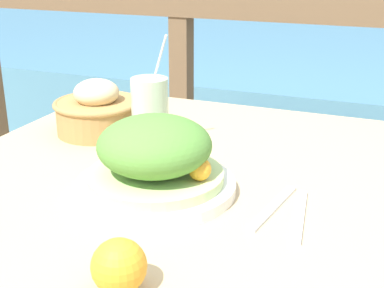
% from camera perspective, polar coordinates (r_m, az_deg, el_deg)
% --- Properties ---
extents(patio_table, '(1.06, 0.93, 0.74)m').
position_cam_1_polar(patio_table, '(1.08, 2.53, -7.77)').
color(patio_table, tan).
rests_on(patio_table, ground_plane).
extents(railing_fence, '(2.80, 0.08, 1.00)m').
position_cam_1_polar(railing_fence, '(1.86, 11.93, 6.71)').
color(railing_fence, brown).
rests_on(railing_fence, ground_plane).
extents(sea_backdrop, '(12.00, 4.00, 0.52)m').
position_cam_1_polar(sea_backdrop, '(4.39, 17.73, 7.83)').
color(sea_backdrop, teal).
rests_on(sea_backdrop, ground_plane).
extents(salad_plate, '(0.29, 0.29, 0.14)m').
position_cam_1_polar(salad_plate, '(0.94, -3.97, -1.75)').
color(salad_plate, white).
rests_on(salad_plate, patio_table).
extents(drink_glass, '(0.08, 0.08, 0.25)m').
position_cam_1_polar(drink_glass, '(1.14, -4.48, 3.29)').
color(drink_glass, beige).
rests_on(drink_glass, patio_table).
extents(bread_basket, '(0.20, 0.20, 0.13)m').
position_cam_1_polar(bread_basket, '(1.26, -10.05, 3.49)').
color(bread_basket, '#AD7F47').
rests_on(bread_basket, patio_table).
extents(fork, '(0.04, 0.18, 0.00)m').
position_cam_1_polar(fork, '(0.91, 8.60, -6.71)').
color(fork, silver).
rests_on(fork, patio_table).
extents(knife, '(0.04, 0.18, 0.00)m').
position_cam_1_polar(knife, '(0.89, 11.39, -7.46)').
color(knife, silver).
rests_on(knife, patio_table).
extents(orange_near_glass, '(0.07, 0.07, 0.07)m').
position_cam_1_polar(orange_near_glass, '(0.69, -7.80, -12.78)').
color(orange_near_glass, '#F9A328').
rests_on(orange_near_glass, patio_table).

